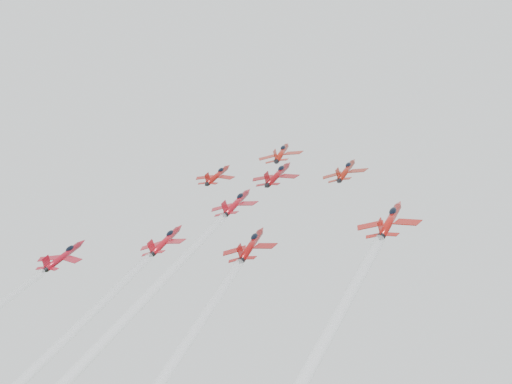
% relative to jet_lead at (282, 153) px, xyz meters
% --- Properties ---
extents(jet_lead, '(10.37, 12.94, 9.35)m').
position_rel_jet_lead_xyz_m(jet_lead, '(0.00, 0.00, 0.00)').
color(jet_lead, '#9E1C0F').
extents(jet_row2_left, '(9.20, 11.47, 8.29)m').
position_rel_jet_lead_xyz_m(jet_row2_left, '(-11.63, -8.52, -5.93)').
color(jet_row2_left, '#9A130E').
extents(jet_row2_center, '(10.13, 12.63, 9.13)m').
position_rel_jet_lead_xyz_m(jet_row2_center, '(4.13, -12.27, -8.53)').
color(jet_row2_center, maroon).
extents(jet_row2_right, '(9.01, 11.24, 8.12)m').
position_rel_jet_lead_xyz_m(jet_row2_right, '(18.97, -14.42, -10.03)').
color(jet_row2_right, maroon).
extents(jet_center, '(9.53, 85.87, 60.22)m').
position_rel_jet_lead_xyz_m(jet_center, '(0.57, -61.43, -42.79)').
color(jet_center, '#A40F1B').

